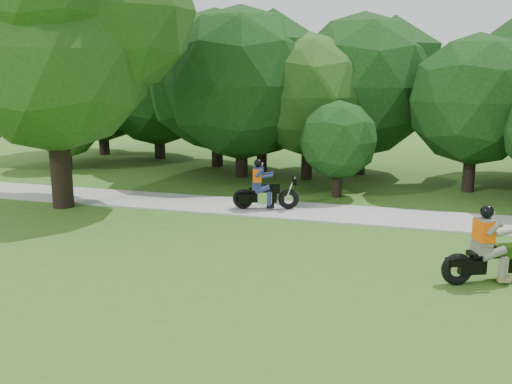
# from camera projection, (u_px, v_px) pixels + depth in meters

# --- Properties ---
(ground) EXTENTS (100.00, 100.00, 0.00)m
(ground) POSITION_uv_depth(u_px,v_px,m) (369.00, 335.00, 9.80)
(ground) COLOR #37621C
(ground) RESTS_ON ground
(walkway) EXTENTS (60.00, 2.20, 0.06)m
(walkway) POSITION_uv_depth(u_px,v_px,m) (393.00, 218.00, 17.30)
(walkway) COLOR #9E9E99
(walkway) RESTS_ON ground
(tree_line) EXTENTS (40.21, 12.11, 7.29)m
(tree_line) POSITION_uv_depth(u_px,v_px,m) (413.00, 89.00, 22.66)
(tree_line) COLOR black
(tree_line) RESTS_ON ground
(big_tree_west) EXTENTS (8.64, 6.56, 9.96)m
(big_tree_west) POSITION_uv_depth(u_px,v_px,m) (56.00, 26.00, 17.84)
(big_tree_west) COLOR black
(big_tree_west) RESTS_ON ground
(chopper_motorcycle) EXTENTS (2.31, 1.34, 1.72)m
(chopper_motorcycle) POSITION_uv_depth(u_px,v_px,m) (491.00, 255.00, 12.04)
(chopper_motorcycle) COLOR black
(chopper_motorcycle) RESTS_ON ground
(touring_motorcycle) EXTENTS (2.09, 1.00, 1.61)m
(touring_motorcycle) POSITION_uv_depth(u_px,v_px,m) (262.00, 191.00, 18.10)
(touring_motorcycle) COLOR black
(touring_motorcycle) RESTS_ON walkway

